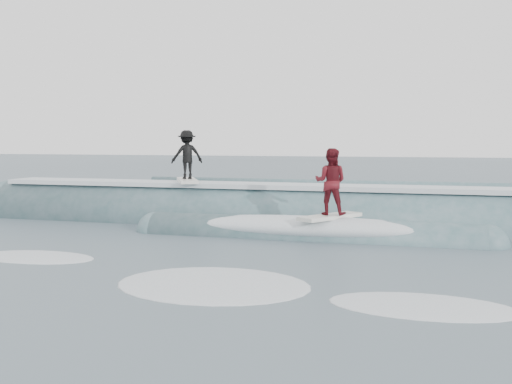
# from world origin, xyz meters

# --- Properties ---
(ground) EXTENTS (160.00, 160.00, 0.00)m
(ground) POSITION_xyz_m (0.00, 0.00, 0.00)
(ground) COLOR #3D4E59
(ground) RESTS_ON ground
(breaking_wave) EXTENTS (20.84, 3.99, 2.42)m
(breaking_wave) POSITION_xyz_m (0.25, 5.39, 0.04)
(breaking_wave) COLOR #395C61
(breaking_wave) RESTS_ON ground
(surfer_black) EXTENTS (1.41, 2.03, 1.68)m
(surfer_black) POSITION_xyz_m (-2.61, 5.70, 2.08)
(surfer_black) COLOR silver
(surfer_black) RESTS_ON ground
(surfer_red) EXTENTS (1.57, 1.97, 1.87)m
(surfer_red) POSITION_xyz_m (2.39, 3.50, 1.45)
(surfer_red) COLOR silver
(surfer_red) RESTS_ON ground
(whitewater) EXTENTS (14.29, 4.52, 0.10)m
(whitewater) POSITION_xyz_m (-0.43, -1.32, 0.00)
(whitewater) COLOR white
(whitewater) RESTS_ON ground
(far_swells) EXTENTS (35.36, 8.65, 0.80)m
(far_swells) POSITION_xyz_m (-1.98, 17.65, 0.00)
(far_swells) COLOR #395C61
(far_swells) RESTS_ON ground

